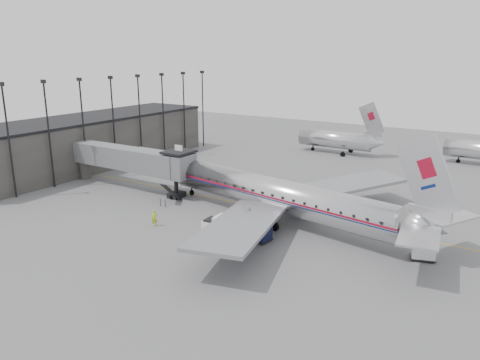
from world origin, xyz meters
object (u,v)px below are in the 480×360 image
Objects in this scene: baggage_cart_white at (423,251)px; ramp_worker at (154,218)px; airliner at (281,196)px; baggage_cart_navy at (259,232)px; service_van at (225,226)px.

ramp_worker reaches higher than baggage_cart_white.
airliner reaches higher than baggage_cart_navy.
airliner is at bearing 2.53° from ramp_worker.
airliner reaches higher than service_van.
ramp_worker reaches higher than baggage_cart_navy.
airliner is 14.89× the size of baggage_cart_white.
baggage_cart_navy is 1.36× the size of ramp_worker.
service_van is 19.56m from baggage_cart_white.
service_van is (-2.66, -7.29, -1.88)m from airliner.
airliner is at bearing 155.62° from baggage_cart_white.
ramp_worker is (-11.21, -8.87, -2.15)m from airliner.
service_van is 3.70m from baggage_cart_navy.
baggage_cart_white is at bearing 14.05° from service_van.
airliner is 15.21× the size of baggage_cart_navy.
baggage_cart_navy is (0.89, -6.27, -2.11)m from airliner.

